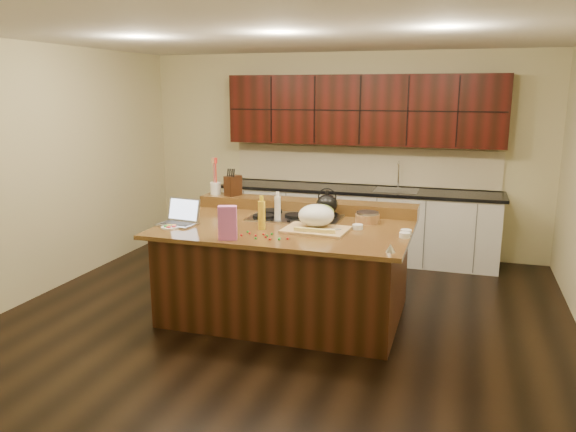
% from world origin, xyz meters
% --- Properties ---
extents(room, '(5.52, 5.02, 2.72)m').
position_xyz_m(room, '(0.00, 0.00, 1.35)').
color(room, black).
rests_on(room, ground).
extents(island, '(2.40, 1.60, 0.92)m').
position_xyz_m(island, '(0.00, 0.00, 0.46)').
color(island, black).
rests_on(island, ground).
extents(back_ledge, '(2.40, 0.30, 0.12)m').
position_xyz_m(back_ledge, '(0.00, 0.70, 0.98)').
color(back_ledge, black).
rests_on(back_ledge, island).
extents(cooktop, '(0.92, 0.52, 0.05)m').
position_xyz_m(cooktop, '(0.00, 0.30, 0.94)').
color(cooktop, gray).
rests_on(cooktop, island).
extents(back_counter, '(3.70, 0.66, 2.40)m').
position_xyz_m(back_counter, '(0.30, 2.23, 0.98)').
color(back_counter, silver).
rests_on(back_counter, ground).
extents(kettle, '(0.27, 0.27, 0.20)m').
position_xyz_m(kettle, '(0.30, 0.43, 1.06)').
color(kettle, black).
rests_on(kettle, cooktop).
extents(green_bowl, '(0.27, 0.27, 0.15)m').
position_xyz_m(green_bowl, '(0.30, 0.17, 1.04)').
color(green_bowl, olive).
rests_on(green_bowl, cooktop).
extents(laptop, '(0.38, 0.32, 0.25)m').
position_xyz_m(laptop, '(-1.01, -0.27, 0.99)').
color(laptop, '#B7B7BC').
rests_on(laptop, island).
extents(oil_bottle, '(0.08, 0.08, 0.27)m').
position_xyz_m(oil_bottle, '(-0.17, -0.23, 1.06)').
color(oil_bottle, yellow).
rests_on(oil_bottle, island).
extents(vinegar_bottle, '(0.08, 0.08, 0.25)m').
position_xyz_m(vinegar_bottle, '(-0.14, 0.14, 1.04)').
color(vinegar_bottle, silver).
rests_on(vinegar_bottle, island).
extents(wooden_tray, '(0.61, 0.49, 0.24)m').
position_xyz_m(wooden_tray, '(0.32, -0.09, 1.03)').
color(wooden_tray, tan).
rests_on(wooden_tray, island).
extents(ramekin_a, '(0.13, 0.13, 0.04)m').
position_xyz_m(ramekin_a, '(1.15, -0.13, 0.94)').
color(ramekin_a, white).
rests_on(ramekin_a, island).
extents(ramekin_b, '(0.12, 0.12, 0.04)m').
position_xyz_m(ramekin_b, '(0.69, 0.05, 0.94)').
color(ramekin_b, white).
rests_on(ramekin_b, island).
extents(ramekin_c, '(0.13, 0.13, 0.04)m').
position_xyz_m(ramekin_c, '(1.15, -0.02, 0.94)').
color(ramekin_c, white).
rests_on(ramekin_c, island).
extents(strainer_bowl, '(0.27, 0.27, 0.09)m').
position_xyz_m(strainer_bowl, '(0.73, 0.33, 0.97)').
color(strainer_bowl, '#996B3F').
rests_on(strainer_bowl, island).
extents(kitchen_timer, '(0.09, 0.09, 0.07)m').
position_xyz_m(kitchen_timer, '(1.09, -0.64, 0.96)').
color(kitchen_timer, silver).
rests_on(kitchen_timer, island).
extents(pink_bag, '(0.18, 0.13, 0.30)m').
position_xyz_m(pink_bag, '(-0.33, -0.67, 1.07)').
color(pink_bag, '#D463B5').
rests_on(pink_bag, island).
extents(candy_plate, '(0.19, 0.19, 0.01)m').
position_xyz_m(candy_plate, '(-1.03, -0.44, 0.93)').
color(candy_plate, white).
rests_on(candy_plate, island).
extents(package_box, '(0.09, 0.07, 0.12)m').
position_xyz_m(package_box, '(-1.08, -0.15, 0.98)').
color(package_box, '#E3B850').
rests_on(package_box, island).
extents(utensil_crock, '(0.14, 0.14, 0.14)m').
position_xyz_m(utensil_crock, '(-1.07, 0.70, 1.11)').
color(utensil_crock, white).
rests_on(utensil_crock, back_ledge).
extents(knife_block, '(0.17, 0.21, 0.23)m').
position_xyz_m(knife_block, '(-0.86, 0.70, 1.15)').
color(knife_block, black).
rests_on(knife_block, back_ledge).
extents(gumdrop_0, '(0.02, 0.02, 0.02)m').
position_xyz_m(gumdrop_0, '(-0.26, -0.53, 0.93)').
color(gumdrop_0, red).
rests_on(gumdrop_0, island).
extents(gumdrop_1, '(0.02, 0.02, 0.02)m').
position_xyz_m(gumdrop_1, '(0.10, -0.53, 0.93)').
color(gumdrop_1, '#198C26').
rests_on(gumdrop_1, island).
extents(gumdrop_2, '(0.02, 0.02, 0.02)m').
position_xyz_m(gumdrop_2, '(0.03, -0.58, 0.93)').
color(gumdrop_2, red).
rests_on(gumdrop_2, island).
extents(gumdrop_3, '(0.02, 0.02, 0.02)m').
position_xyz_m(gumdrop_3, '(-0.01, -0.40, 0.93)').
color(gumdrop_3, '#198C26').
rests_on(gumdrop_3, island).
extents(gumdrop_4, '(0.02, 0.02, 0.02)m').
position_xyz_m(gumdrop_4, '(-0.21, -0.44, 0.93)').
color(gumdrop_4, red).
rests_on(gumdrop_4, island).
extents(gumdrop_5, '(0.02, 0.02, 0.02)m').
position_xyz_m(gumdrop_5, '(-0.03, -0.48, 0.93)').
color(gumdrop_5, '#198C26').
rests_on(gumdrop_5, island).
extents(gumdrop_6, '(0.02, 0.02, 0.02)m').
position_xyz_m(gumdrop_6, '(-0.03, -0.52, 0.93)').
color(gumdrop_6, red).
rests_on(gumdrop_6, island).
extents(gumdrop_7, '(0.02, 0.02, 0.02)m').
position_xyz_m(gumdrop_7, '(-0.10, -0.59, 0.93)').
color(gumdrop_7, '#198C26').
rests_on(gumdrop_7, island).
extents(gumdrop_8, '(0.02, 0.02, 0.02)m').
position_xyz_m(gumdrop_8, '(-0.08, -0.43, 0.93)').
color(gumdrop_8, red).
rests_on(gumdrop_8, island).
extents(gumdrop_9, '(0.02, 0.02, 0.02)m').
position_xyz_m(gumdrop_9, '(-0.25, -0.39, 0.93)').
color(gumdrop_9, '#198C26').
rests_on(gumdrop_9, island).
extents(gumdrop_10, '(0.02, 0.02, 0.02)m').
position_xyz_m(gumdrop_10, '(0.18, -0.52, 0.93)').
color(gumdrop_10, red).
rests_on(gumdrop_10, island).
extents(gumdrop_11, '(0.02, 0.02, 0.02)m').
position_xyz_m(gumdrop_11, '(0.11, -0.55, 0.93)').
color(gumdrop_11, '#198C26').
rests_on(gumdrop_11, island).
extents(gumdrop_12, '(0.02, 0.02, 0.02)m').
position_xyz_m(gumdrop_12, '(-0.13, -0.50, 0.93)').
color(gumdrop_12, red).
rests_on(gumdrop_12, island).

